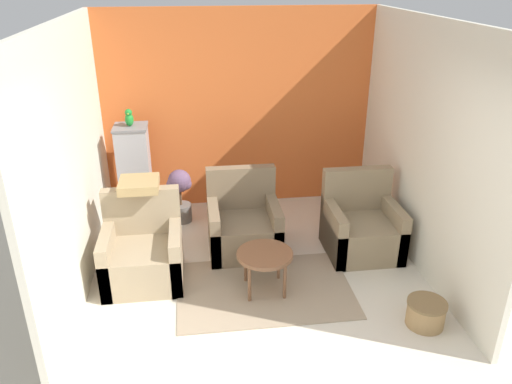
{
  "coord_description": "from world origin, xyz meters",
  "views": [
    {
      "loc": [
        -0.64,
        -3.05,
        3.17
      ],
      "look_at": [
        0.0,
        1.81,
        0.95
      ],
      "focal_mm": 35.0,
      "sensor_mm": 36.0,
      "label": 1
    }
  ],
  "objects_px": {
    "armchair_middle": "(244,227)",
    "parrot": "(129,118)",
    "coffee_table": "(265,257)",
    "potted_plant": "(180,192)",
    "birdcage": "(135,176)",
    "armchair_left": "(143,254)",
    "wicker_basket": "(426,312)",
    "armchair_right": "(361,228)"
  },
  "relations": [
    {
      "from": "potted_plant",
      "to": "armchair_left",
      "type": "bearing_deg",
      "value": -106.39
    },
    {
      "from": "armchair_left",
      "to": "parrot",
      "type": "relative_size",
      "value": 4.26
    },
    {
      "from": "wicker_basket",
      "to": "potted_plant",
      "type": "bearing_deg",
      "value": 133.06
    },
    {
      "from": "armchair_middle",
      "to": "birdcage",
      "type": "bearing_deg",
      "value": 144.89
    },
    {
      "from": "armchair_left",
      "to": "armchair_middle",
      "type": "bearing_deg",
      "value": 23.08
    },
    {
      "from": "birdcage",
      "to": "parrot",
      "type": "bearing_deg",
      "value": 90.0
    },
    {
      "from": "parrot",
      "to": "wicker_basket",
      "type": "bearing_deg",
      "value": -41.65
    },
    {
      "from": "armchair_middle",
      "to": "potted_plant",
      "type": "height_order",
      "value": "armchair_middle"
    },
    {
      "from": "armchair_left",
      "to": "armchair_middle",
      "type": "relative_size",
      "value": 1.0
    },
    {
      "from": "coffee_table",
      "to": "armchair_left",
      "type": "height_order",
      "value": "armchair_left"
    },
    {
      "from": "armchair_right",
      "to": "wicker_basket",
      "type": "bearing_deg",
      "value": -82.65
    },
    {
      "from": "armchair_left",
      "to": "potted_plant",
      "type": "distance_m",
      "value": 1.41
    },
    {
      "from": "armchair_right",
      "to": "armchair_left",
      "type": "bearing_deg",
      "value": -174.07
    },
    {
      "from": "parrot",
      "to": "wicker_basket",
      "type": "height_order",
      "value": "parrot"
    },
    {
      "from": "armchair_middle",
      "to": "potted_plant",
      "type": "xyz_separation_m",
      "value": [
        -0.76,
        0.85,
        0.12
      ]
    },
    {
      "from": "birdcage",
      "to": "wicker_basket",
      "type": "height_order",
      "value": "birdcage"
    },
    {
      "from": "parrot",
      "to": "wicker_basket",
      "type": "distance_m",
      "value": 4.11
    },
    {
      "from": "birdcage",
      "to": "potted_plant",
      "type": "xyz_separation_m",
      "value": [
        0.57,
        -0.08,
        -0.22
      ]
    },
    {
      "from": "birdcage",
      "to": "armchair_left",
      "type": "bearing_deg",
      "value": -83.15
    },
    {
      "from": "coffee_table",
      "to": "armchair_right",
      "type": "height_order",
      "value": "armchair_right"
    },
    {
      "from": "armchair_left",
      "to": "wicker_basket",
      "type": "distance_m",
      "value": 2.98
    },
    {
      "from": "birdcage",
      "to": "parrot",
      "type": "relative_size",
      "value": 5.9
    },
    {
      "from": "wicker_basket",
      "to": "parrot",
      "type": "bearing_deg",
      "value": 138.35
    },
    {
      "from": "coffee_table",
      "to": "wicker_basket",
      "type": "height_order",
      "value": "coffee_table"
    },
    {
      "from": "armchair_middle",
      "to": "armchair_left",
      "type": "bearing_deg",
      "value": -156.92
    },
    {
      "from": "armchair_middle",
      "to": "coffee_table",
      "type": "bearing_deg",
      "value": -81.94
    },
    {
      "from": "armchair_middle",
      "to": "wicker_basket",
      "type": "bearing_deg",
      "value": -46.26
    },
    {
      "from": "coffee_table",
      "to": "armchair_left",
      "type": "relative_size",
      "value": 0.61
    },
    {
      "from": "coffee_table",
      "to": "potted_plant",
      "type": "distance_m",
      "value": 1.95
    },
    {
      "from": "coffee_table",
      "to": "potted_plant",
      "type": "xyz_separation_m",
      "value": [
        -0.89,
        1.74,
        0.02
      ]
    },
    {
      "from": "birdcage",
      "to": "armchair_middle",
      "type": "bearing_deg",
      "value": -35.11
    },
    {
      "from": "armchair_middle",
      "to": "wicker_basket",
      "type": "xyz_separation_m",
      "value": [
        1.58,
        -1.65,
        -0.16
      ]
    },
    {
      "from": "potted_plant",
      "to": "birdcage",
      "type": "bearing_deg",
      "value": 171.92
    },
    {
      "from": "armchair_left",
      "to": "armchair_middle",
      "type": "height_order",
      "value": "same"
    },
    {
      "from": "coffee_table",
      "to": "armchair_left",
      "type": "xyz_separation_m",
      "value": [
        -1.28,
        0.39,
        -0.1
      ]
    },
    {
      "from": "coffee_table",
      "to": "wicker_basket",
      "type": "xyz_separation_m",
      "value": [
        1.45,
        -0.76,
        -0.27
      ]
    },
    {
      "from": "coffee_table",
      "to": "parrot",
      "type": "xyz_separation_m",
      "value": [
        -1.45,
        1.82,
        1.03
      ]
    },
    {
      "from": "birdcage",
      "to": "potted_plant",
      "type": "distance_m",
      "value": 0.62
    },
    {
      "from": "armchair_left",
      "to": "birdcage",
      "type": "relative_size",
      "value": 0.72
    },
    {
      "from": "armchair_middle",
      "to": "birdcage",
      "type": "height_order",
      "value": "birdcage"
    },
    {
      "from": "coffee_table",
      "to": "parrot",
      "type": "bearing_deg",
      "value": 128.59
    },
    {
      "from": "armchair_middle",
      "to": "parrot",
      "type": "bearing_deg",
      "value": 144.84
    }
  ]
}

